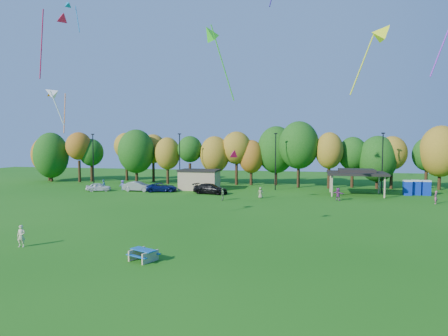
% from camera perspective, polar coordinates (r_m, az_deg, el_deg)
% --- Properties ---
extents(ground, '(160.00, 160.00, 0.00)m').
position_cam_1_polar(ground, '(25.97, -5.47, -13.82)').
color(ground, '#19600F').
rests_on(ground, ground).
extents(tree_line, '(93.57, 10.55, 11.15)m').
position_cam_1_polar(tree_line, '(69.60, 5.30, 2.29)').
color(tree_line, black).
rests_on(tree_line, ground).
extents(lamp_posts, '(64.50, 0.25, 9.09)m').
position_cam_1_polar(lamp_posts, '(63.84, 7.37, 1.22)').
color(lamp_posts, black).
rests_on(lamp_posts, ground).
extents(utility_building, '(6.30, 4.30, 3.25)m').
position_cam_1_polar(utility_building, '(64.31, -3.53, -1.65)').
color(utility_building, tan).
rests_on(utility_building, ground).
extents(pavilion, '(8.20, 6.20, 3.77)m').
position_cam_1_polar(pavilion, '(61.03, 18.39, -0.65)').
color(pavilion, tan).
rests_on(pavilion, ground).
extents(porta_potties, '(3.75, 1.73, 2.18)m').
position_cam_1_polar(porta_potties, '(64.17, 25.80, -2.54)').
color(porta_potties, '#0D2DAE').
rests_on(porta_potties, ground).
extents(picnic_table, '(2.20, 2.04, 0.77)m').
position_cam_1_polar(picnic_table, '(27.42, -11.44, -11.94)').
color(picnic_table, tan).
rests_on(picnic_table, ground).
extents(kite_flyer, '(0.67, 0.51, 1.64)m').
position_cam_1_polar(kite_flyer, '(33.65, -26.98, -8.66)').
color(kite_flyer, beige).
rests_on(kite_flyer, ground).
extents(car_a, '(4.05, 2.70, 1.28)m').
position_cam_1_polar(car_a, '(65.48, -17.47, -2.60)').
color(car_a, white).
rests_on(car_a, ground).
extents(car_b, '(4.62, 1.68, 1.52)m').
position_cam_1_polar(car_b, '(63.73, -12.18, -2.58)').
color(car_b, gray).
rests_on(car_b, ground).
extents(car_c, '(5.23, 3.47, 1.33)m').
position_cam_1_polar(car_c, '(62.41, -8.87, -2.76)').
color(car_c, '#0E1954').
rests_on(car_c, ground).
extents(car_d, '(5.58, 3.17, 1.52)m').
position_cam_1_polar(car_d, '(59.25, -1.96, -2.98)').
color(car_d, black).
rests_on(car_d, ground).
extents(far_person_0, '(0.59, 0.70, 1.64)m').
position_cam_1_polar(far_person_0, '(56.50, 27.99, -3.73)').
color(far_person_0, '#AE5275').
rests_on(far_person_0, ground).
extents(far_person_1, '(0.76, 0.50, 1.54)m').
position_cam_1_polar(far_person_1, '(54.97, 5.24, -3.53)').
color(far_person_1, '#82865B').
rests_on(far_person_1, ground).
extents(far_person_2, '(1.12, 0.76, 1.60)m').
position_cam_1_polar(far_person_2, '(65.64, -14.28, -2.39)').
color(far_person_2, '#5B53B7').
rests_on(far_person_2, ground).
extents(far_person_3, '(1.62, 1.27, 1.72)m').
position_cam_1_polar(far_person_3, '(54.80, 15.99, -3.60)').
color(far_person_3, '#8D3B86').
rests_on(far_person_3, ground).
extents(far_person_4, '(0.81, 0.94, 1.65)m').
position_cam_1_polar(far_person_4, '(67.10, -16.87, -2.28)').
color(far_person_4, '#5298B5').
rests_on(far_person_4, ground).
extents(far_person_5, '(0.84, 1.03, 1.64)m').
position_cam_1_polar(far_person_5, '(52.86, -0.21, -3.76)').
color(far_person_5, '#527648').
rests_on(far_person_5, ground).
extents(kite_3, '(3.06, 2.75, 6.23)m').
position_cam_1_polar(kite_3, '(40.70, -22.20, 19.23)').
color(kite_3, '#F41548').
extents(kite_4, '(1.19, 1.30, 1.06)m').
position_cam_1_polar(kite_4, '(33.67, 1.43, 2.18)').
color(kite_4, '#D70B48').
extents(kite_5, '(2.36, 2.08, 4.37)m').
position_cam_1_polar(kite_5, '(60.85, -21.40, 20.92)').
color(kite_5, '#0C7BBB').
extents(kite_9, '(2.19, 1.40, 3.45)m').
position_cam_1_polar(kite_9, '(37.15, -23.57, 9.81)').
color(kite_9, silver).
extents(kite_10, '(3.40, 1.62, 5.54)m').
position_cam_1_polar(kite_10, '(33.47, 21.89, 17.56)').
color(kite_10, '#EDFF1A').
extents(kite_13, '(1.84, 3.05, 5.32)m').
position_cam_1_polar(kite_13, '(49.69, -23.32, 9.78)').
color(kite_13, orange).
extents(kite_15, '(3.78, 3.53, 7.46)m').
position_cam_1_polar(kite_15, '(39.66, -2.00, 18.63)').
color(kite_15, '#32D01B').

